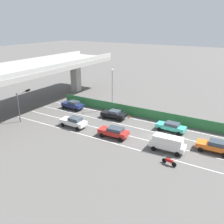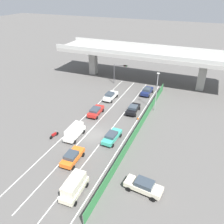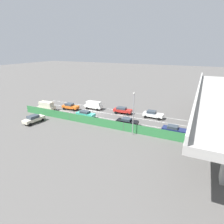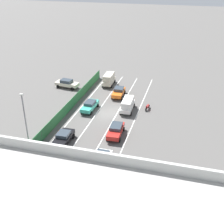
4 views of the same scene
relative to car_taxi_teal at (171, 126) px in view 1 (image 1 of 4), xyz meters
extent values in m
plane|color=#565451|center=(-3.11, 0.60, -0.87)|extent=(300.00, 300.00, 0.00)
cube|color=silver|center=(-8.05, 4.39, -0.87)|extent=(0.14, 43.58, 0.01)
cube|color=silver|center=(-4.76, 4.39, -0.87)|extent=(0.14, 43.58, 0.01)
cube|color=silver|center=(-1.46, 4.39, -0.87)|extent=(0.14, 43.58, 0.01)
cube|color=silver|center=(1.84, 4.39, -0.87)|extent=(0.14, 43.58, 0.01)
cube|color=#A09E99|center=(-3.11, 28.18, 6.55)|extent=(45.72, 10.34, 0.91)
cube|color=#B2B2AD|center=(-3.11, 23.22, 7.46)|extent=(45.72, 0.30, 0.90)
cube|color=#B2B2AD|center=(-3.11, 33.14, 7.46)|extent=(45.72, 0.30, 0.90)
cube|color=#A09E99|center=(11.52, 28.18, 2.61)|extent=(1.84, 1.84, 6.97)
cube|color=#2D753D|center=(3.24, 4.39, 0.01)|extent=(0.06, 39.58, 1.78)
cylinder|color=#4C514C|center=(3.24, -2.21, 0.01)|extent=(0.10, 0.10, 1.78)
cylinder|color=#4C514C|center=(3.24, 10.99, 0.01)|extent=(0.10, 0.10, 1.78)
cylinder|color=#4C514C|center=(3.24, 24.18, 0.01)|extent=(0.10, 0.10, 1.78)
cube|color=teal|center=(0.00, 0.04, -0.09)|extent=(1.92, 4.65, 0.60)
cube|color=#333D47|center=(-0.01, -0.15, 0.44)|extent=(1.60, 2.19, 0.46)
cylinder|color=black|center=(-0.79, 1.64, -0.55)|extent=(0.25, 0.65, 0.64)
cylinder|color=black|center=(0.93, 1.56, -0.55)|extent=(0.25, 0.65, 0.64)
cylinder|color=black|center=(-0.92, -1.47, -0.55)|extent=(0.25, 0.65, 0.64)
cylinder|color=black|center=(0.79, -1.55, -0.55)|extent=(0.25, 0.65, 0.64)
cube|color=silver|center=(-6.18, -1.50, -0.08)|extent=(1.93, 4.76, 0.63)
cube|color=silver|center=(-6.18, -1.50, 0.73)|extent=(1.69, 3.91, 0.98)
cylinder|color=black|center=(-7.12, 0.06, -0.55)|extent=(0.24, 0.65, 0.64)
cylinder|color=black|center=(-5.35, 0.12, -0.55)|extent=(0.24, 0.65, 0.64)
cylinder|color=black|center=(-7.01, -3.13, -0.55)|extent=(0.24, 0.65, 0.64)
cylinder|color=black|center=(-5.24, -3.07, -0.55)|extent=(0.24, 0.65, 0.64)
cube|color=silver|center=(-6.43, 14.42, -0.05)|extent=(1.84, 4.63, 0.69)
cube|color=#333D47|center=(-6.44, 13.97, 0.57)|extent=(1.59, 1.98, 0.55)
cylinder|color=black|center=(-7.30, 16.00, -0.55)|extent=(0.23, 0.64, 0.64)
cylinder|color=black|center=(-5.52, 15.97, -0.55)|extent=(0.23, 0.64, 0.64)
cylinder|color=black|center=(-7.34, 12.87, -0.55)|extent=(0.23, 0.64, 0.64)
cylinder|color=black|center=(-5.56, 12.84, -0.55)|extent=(0.23, 0.64, 0.64)
cube|color=navy|center=(0.38, 20.18, -0.05)|extent=(1.95, 4.53, 0.69)
cube|color=#333D47|center=(0.37, 19.82, 0.55)|extent=(1.66, 1.93, 0.51)
cylinder|color=black|center=(-0.50, 21.73, -0.55)|extent=(0.24, 0.65, 0.64)
cylinder|color=black|center=(1.33, 21.68, -0.55)|extent=(0.24, 0.65, 0.64)
cylinder|color=black|center=(-0.58, 18.68, -0.55)|extent=(0.24, 0.65, 0.64)
cylinder|color=black|center=(1.25, 18.63, -0.55)|extent=(0.24, 0.65, 0.64)
cube|color=orange|center=(-3.26, -6.87, -0.08)|extent=(1.96, 4.48, 0.63)
cube|color=#333D47|center=(-3.25, -7.21, 0.50)|extent=(1.65, 2.02, 0.52)
cylinder|color=black|center=(-4.21, -5.40, -0.55)|extent=(0.24, 0.65, 0.64)
cylinder|color=black|center=(-2.42, -5.33, -0.55)|extent=(0.24, 0.65, 0.64)
cube|color=red|center=(-6.33, 6.82, -0.07)|extent=(1.98, 4.60, 0.65)
cube|color=#333D47|center=(-6.31, 6.45, 0.48)|extent=(1.67, 2.32, 0.45)
cylinder|color=black|center=(-7.28, 8.32, -0.55)|extent=(0.25, 0.65, 0.64)
cylinder|color=black|center=(-5.51, 8.40, -0.55)|extent=(0.25, 0.65, 0.64)
cylinder|color=black|center=(-7.15, 5.24, -0.55)|extent=(0.25, 0.65, 0.64)
cylinder|color=black|center=(-5.37, 5.32, -0.55)|extent=(0.25, 0.65, 0.64)
cube|color=black|center=(0.15, 10.59, -0.09)|extent=(1.98, 4.57, 0.60)
cube|color=#333D47|center=(0.16, 10.40, 0.44)|extent=(1.67, 1.91, 0.47)
cylinder|color=black|center=(-0.81, 12.09, -0.55)|extent=(0.24, 0.65, 0.64)
cylinder|color=black|center=(1.01, 12.16, -0.55)|extent=(0.24, 0.65, 0.64)
cylinder|color=black|center=(-0.71, 9.03, -0.55)|extent=(0.24, 0.65, 0.64)
cylinder|color=black|center=(1.12, 9.09, -0.55)|extent=(0.24, 0.65, 0.64)
cylinder|color=black|center=(-9.25, -2.19, -0.57)|extent=(0.22, 0.61, 0.60)
cylinder|color=black|center=(-9.53, -3.51, -0.57)|extent=(0.22, 0.61, 0.60)
cube|color=maroon|center=(-9.39, -2.85, -0.29)|extent=(0.46, 0.96, 0.36)
cylinder|color=#B2B2B2|center=(-9.28, -2.30, 0.05)|extent=(0.59, 0.15, 0.03)
cylinder|color=#47474C|center=(-9.48, 23.74, 1.71)|extent=(0.18, 0.18, 5.17)
cylinder|color=#47474C|center=(-7.90, 24.05, 3.99)|extent=(3.17, 0.74, 0.12)
cube|color=black|center=(-6.64, 24.30, 3.99)|extent=(1.00, 0.46, 0.32)
sphere|color=#390706|center=(-6.91, 24.08, 3.99)|extent=(0.20, 0.20, 0.20)
sphere|color=#3B2806|center=(-6.61, 24.14, 3.99)|extent=(0.20, 0.20, 0.20)
sphere|color=green|center=(-6.32, 24.20, 3.99)|extent=(0.20, 0.20, 0.20)
cylinder|color=gray|center=(3.95, 13.13, 3.02)|extent=(0.16, 0.16, 7.79)
ellipsoid|color=silver|center=(3.95, 13.13, 7.10)|extent=(0.60, 0.36, 0.28)
cone|color=orange|center=(1.85, 8.42, -0.59)|extent=(0.36, 0.36, 0.58)
cube|color=black|center=(1.85, 8.42, -0.86)|extent=(0.47, 0.47, 0.03)
camera|label=1|loc=(-34.81, -9.99, 15.42)|focal=39.00mm
camera|label=2|loc=(12.18, -28.65, 21.76)|focal=37.04mm
camera|label=3|loc=(34.83, 23.77, 14.70)|focal=30.26mm
camera|label=4|loc=(-15.33, 41.24, 21.19)|focal=46.23mm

